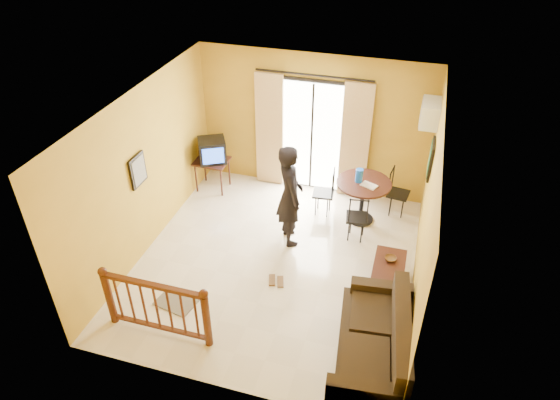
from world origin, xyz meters
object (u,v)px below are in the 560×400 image
(television, at_px, (212,150))
(coffee_table, at_px, (388,271))
(dining_table, at_px, (363,190))
(standing_person, at_px, (290,196))
(sofa, at_px, (377,344))

(television, bearing_deg, coffee_table, -54.07)
(television, height_order, dining_table, television)
(dining_table, relative_size, standing_person, 0.53)
(television, xyz_separation_m, standing_person, (1.92, -1.17, 0.05))
(dining_table, relative_size, sofa, 0.50)
(sofa, distance_m, standing_person, 2.93)
(standing_person, bearing_deg, dining_table, -79.17)
(dining_table, height_order, coffee_table, dining_table)
(dining_table, xyz_separation_m, coffee_table, (0.68, -1.59, -0.40))
(coffee_table, relative_size, standing_person, 0.47)
(sofa, xyz_separation_m, standing_person, (-1.81, 2.22, 0.59))
(coffee_table, height_order, sofa, sofa)
(sofa, bearing_deg, coffee_table, 84.20)
(coffee_table, xyz_separation_m, sofa, (0.01, -1.57, 0.08))
(coffee_table, bearing_deg, sofa, -89.66)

